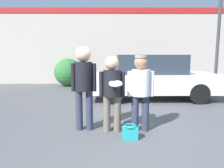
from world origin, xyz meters
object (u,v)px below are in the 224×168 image
(parked_car_near, at_px, (151,77))
(shrub, at_px, (68,72))
(person_left, at_px, (84,80))
(person_middle_with_frisbee, at_px, (112,88))
(handbag, at_px, (130,133))
(person_right, at_px, (141,86))

(parked_car_near, bearing_deg, shrub, 138.13)
(person_left, relative_size, shrub, 1.19)
(person_middle_with_frisbee, height_order, handbag, person_middle_with_frisbee)
(person_left, bearing_deg, handbag, -29.57)
(shrub, distance_m, handbag, 7.70)
(person_left, bearing_deg, person_middle_with_frisbee, -10.25)
(person_left, relative_size, person_middle_with_frisbee, 1.13)
(person_middle_with_frisbee, xyz_separation_m, handbag, (0.34, -0.42, -0.80))
(person_middle_with_frisbee, bearing_deg, shrub, 109.10)
(person_middle_with_frisbee, height_order, parked_car_near, parked_car_near)
(person_left, distance_m, parked_car_near, 3.86)
(person_middle_with_frisbee, relative_size, shrub, 1.06)
(person_right, xyz_separation_m, parked_car_near, (0.87, 3.33, -0.15))
(parked_car_near, bearing_deg, person_right, -104.61)
(person_middle_with_frisbee, xyz_separation_m, person_right, (0.59, 0.03, 0.03))
(person_right, distance_m, handbag, 0.98)
(person_left, distance_m, shrub, 6.90)
(person_right, distance_m, shrub, 7.36)
(person_middle_with_frisbee, distance_m, parked_car_near, 3.67)
(person_left, height_order, handbag, person_left)
(person_left, relative_size, parked_car_near, 0.39)
(person_right, height_order, shrub, person_right)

